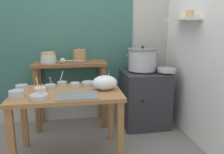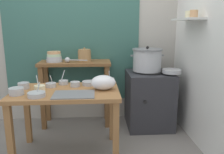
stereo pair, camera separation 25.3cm
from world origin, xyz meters
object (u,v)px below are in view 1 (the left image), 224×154
at_px(prep_bowl_1, 22,88).
at_px(prep_bowl_6, 40,90).
at_px(back_shelf_table, 71,78).
at_px(prep_bowl_2, 39,97).
at_px(prep_table, 67,102).
at_px(prep_bowl_0, 89,84).
at_px(serving_tray, 77,96).
at_px(plastic_bag, 105,83).
at_px(steamer_pot, 142,59).
at_px(stove_block, 144,98).
at_px(bowl_stack_enamel, 48,58).
at_px(prep_bowl_4, 50,86).
at_px(prep_bowl_7, 107,81).
at_px(prep_bowl_5, 62,83).
at_px(prep_bowl_3, 75,85).
at_px(prep_bowl_8, 17,94).
at_px(ladle, 64,61).
at_px(wide_pan, 167,70).
at_px(clay_pot, 80,56).

xyz_separation_m(prep_bowl_1, prep_bowl_6, (0.19, -0.11, -0.00)).
height_order(back_shelf_table, prep_bowl_2, back_shelf_table).
height_order(prep_table, prep_bowl_0, prep_bowl_0).
xyz_separation_m(prep_table, prep_bowl_2, (-0.25, -0.21, 0.14)).
bearing_deg(serving_tray, plastic_bag, 30.49).
distance_m(steamer_pot, plastic_bag, 0.91).
height_order(stove_block, prep_bowl_2, prep_bowl_2).
bearing_deg(plastic_bag, prep_bowl_6, -178.87).
bearing_deg(bowl_stack_enamel, prep_bowl_6, -91.54).
height_order(stove_block, prep_bowl_4, prep_bowl_4).
height_order(prep_bowl_1, prep_bowl_7, prep_bowl_7).
height_order(back_shelf_table, prep_bowl_5, back_shelf_table).
relative_size(steamer_pot, prep_bowl_3, 4.33).
bearing_deg(prep_bowl_5, bowl_stack_enamel, 109.45).
height_order(serving_tray, prep_bowl_7, prep_bowl_7).
distance_m(plastic_bag, prep_bowl_8, 0.86).
relative_size(prep_table, prep_bowl_5, 6.94).
distance_m(steamer_pot, ladle, 1.04).
relative_size(steamer_pot, ladle, 1.49).
bearing_deg(prep_bowl_3, steamer_pot, 29.89).
height_order(prep_bowl_0, prep_bowl_7, prep_bowl_7).
distance_m(prep_table, bowl_stack_enamel, 0.88).
relative_size(bowl_stack_enamel, prep_bowl_3, 2.04).
relative_size(prep_bowl_2, prep_bowl_6, 1.03).
xyz_separation_m(prep_table, serving_tray, (0.10, -0.17, 0.12)).
height_order(prep_table, prep_bowl_3, prep_bowl_3).
bearing_deg(prep_bowl_3, ladle, 103.20).
distance_m(serving_tray, plastic_bag, 0.35).
height_order(stove_block, plastic_bag, plastic_bag).
distance_m(plastic_bag, prep_bowl_4, 0.59).
xyz_separation_m(steamer_pot, serving_tray, (-0.90, -0.84, -0.21)).
xyz_separation_m(stove_block, prep_bowl_3, (-0.95, -0.51, 0.37)).
distance_m(prep_bowl_2, prep_bowl_5, 0.49).
distance_m(prep_table, wide_pan, 1.39).
bearing_deg(prep_bowl_2, clay_pot, 67.52).
xyz_separation_m(bowl_stack_enamel, serving_tray, (0.34, -0.94, -0.24)).
distance_m(prep_bowl_4, prep_bowl_5, 0.16).
distance_m(stove_block, wide_pan, 0.51).
distance_m(prep_bowl_2, prep_bowl_8, 0.23).
bearing_deg(plastic_bag, clay_pot, 106.34).
bearing_deg(prep_bowl_4, plastic_bag, -13.85).
xyz_separation_m(clay_pot, prep_bowl_1, (-0.62, -0.69, -0.23)).
distance_m(prep_table, stove_block, 1.25).
xyz_separation_m(clay_pot, plastic_bag, (0.23, -0.78, -0.18)).
height_order(clay_pot, prep_bowl_5, clay_pot).
relative_size(back_shelf_table, prep_bowl_3, 9.30).
height_order(ladle, prep_bowl_0, ladle).
distance_m(clay_pot, plastic_bag, 0.83).
xyz_separation_m(wide_pan, prep_bowl_0, (-1.05, -0.30, -0.06)).
bearing_deg(bowl_stack_enamel, prep_bowl_3, -62.36).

